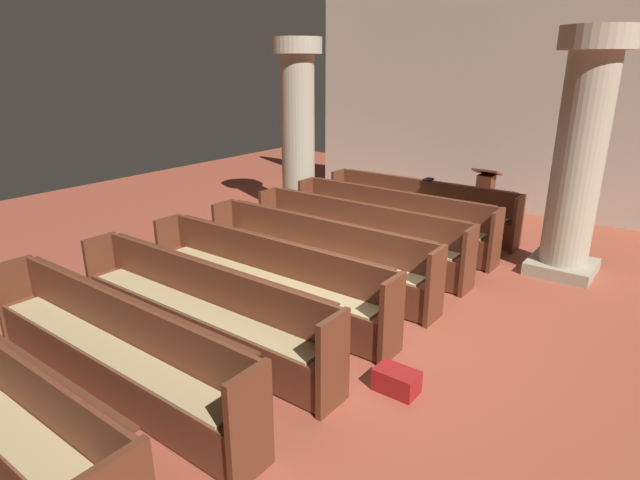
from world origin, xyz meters
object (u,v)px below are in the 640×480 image
pew_row_1 (391,218)px  pew_row_2 (357,233)px  pew_row_4 (265,275)px  pew_row_0 (419,205)px  kneeler_box_red (397,381)px  pew_row_3 (316,252)px  pew_row_5 (199,306)px  pew_row_6 (111,346)px  pillar_aisle_side (580,153)px  hymn_book (428,179)px  lectern (484,201)px  pillar_far_side (298,125)px

pew_row_1 → pew_row_2: size_ratio=1.00×
pew_row_4 → pew_row_0: bearing=90.0°
pew_row_4 → kneeler_box_red: 2.20m
pew_row_2 → pew_row_3: (0.00, -1.04, 0.00)m
pew_row_3 → pew_row_5: (0.00, -2.07, 0.00)m
pew_row_6 → pew_row_2: bearing=90.0°
pillar_aisle_side → pew_row_6: bearing=-115.0°
pew_row_6 → kneeler_box_red: size_ratio=8.83×
pew_row_0 → pillar_aisle_side: pillar_aisle_side is taller
pew_row_0 → kneeler_box_red: bearing=-65.5°
pew_row_1 → pew_row_4: same height
pew_row_3 → pew_row_1: bearing=90.0°
hymn_book → pew_row_6: bearing=-90.6°
pew_row_4 → lectern: 5.33m
pew_row_6 → lectern: size_ratio=3.34×
pillar_far_side → kneeler_box_red: (4.69, -4.33, -1.66)m
pew_row_3 → pew_row_4: (0.00, -1.04, 0.00)m
pew_row_0 → pew_row_2: bearing=-90.0°
pew_row_6 → pew_row_4: bearing=90.0°
hymn_book → pew_row_0: bearing=-108.3°
pew_row_5 → kneeler_box_red: pew_row_5 is taller
pew_row_3 → pew_row_6: size_ratio=1.00×
pew_row_3 → pew_row_0: bearing=90.0°
pew_row_5 → kneeler_box_red: 2.21m
pew_row_4 → pew_row_5: (0.00, -1.04, 0.00)m
pillar_far_side → pew_row_1: bearing=-15.8°
pillar_aisle_side → kneeler_box_red: (-0.52, -4.06, -1.66)m
pew_row_1 → pillar_far_side: (-2.58, 0.73, 1.28)m
pew_row_6 → pillar_aisle_side: 6.36m
pew_row_0 → pew_row_2: size_ratio=1.00×
pew_row_5 → pillar_aisle_side: bearing=60.3°
pew_row_1 → pew_row_5: same height
pew_row_1 → pew_row_2: same height
pew_row_3 → pew_row_6: (0.00, -3.11, 0.00)m
pew_row_5 → pew_row_6: 1.04m
pew_row_4 → hymn_book: hymn_book is taller
pillar_far_side → pew_row_2: bearing=-34.4°
pew_row_4 → pew_row_6: size_ratio=1.00×
pew_row_3 → kneeler_box_red: size_ratio=8.83×
pew_row_4 → pew_row_5: same height
pew_row_0 → pew_row_2: same height
pillar_aisle_side → lectern: (-1.83, 1.69, -1.32)m
pillar_far_side → pew_row_3: bearing=-47.4°
pew_row_0 → pew_row_3: same height
lectern → hymn_book: bearing=-128.2°
pew_row_1 → pew_row_2: bearing=-90.0°
pew_row_3 → lectern: bearing=79.3°
pew_row_1 → pew_row_6: size_ratio=1.00×
pew_row_5 → kneeler_box_red: bearing=14.5°
pew_row_6 → lectern: 7.38m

